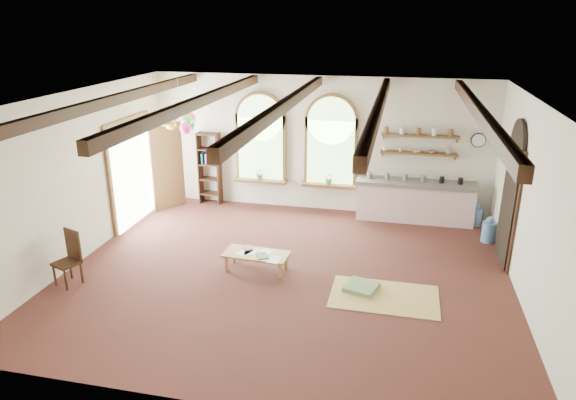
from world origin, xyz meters
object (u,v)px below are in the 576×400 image
(kitchen_counter, at_px, (415,201))
(balloon_cluster, at_px, (180,118))
(coffee_table, at_px, (256,255))
(side_chair, at_px, (69,269))

(kitchen_counter, distance_m, balloon_cluster, 5.63)
(kitchen_counter, relative_size, coffee_table, 2.18)
(kitchen_counter, relative_size, side_chair, 2.73)
(kitchen_counter, height_order, balloon_cluster, balloon_cluster)
(coffee_table, distance_m, balloon_cluster, 3.86)
(coffee_table, distance_m, side_chair, 3.30)
(balloon_cluster, bearing_deg, side_chair, -101.41)
(kitchen_counter, xyz_separation_m, balloon_cluster, (-5.24, -0.90, 1.85))
(coffee_table, height_order, balloon_cluster, balloon_cluster)
(side_chair, height_order, balloon_cluster, balloon_cluster)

